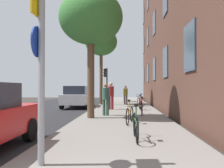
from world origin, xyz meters
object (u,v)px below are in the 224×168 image
at_px(bicycle_2, 142,108).
at_px(car_1, 77,97).
at_px(traffic_light, 106,79).
at_px(pedestrian_2, 126,94).
at_px(tree_near, 91,18).
at_px(pedestrian_1, 111,94).
at_px(pedestrian_0, 106,97).
at_px(bicycle_4, 141,101).
at_px(sign_post, 40,54).
at_px(bicycle_0, 136,126).
at_px(tree_far, 101,43).
at_px(bicycle_3, 140,104).
at_px(bicycle_1, 130,114).

distance_m(bicycle_2, car_1, 7.21).
distance_m(traffic_light, pedestrian_2, 3.96).
bearing_deg(tree_near, pedestrian_1, 81.21).
bearing_deg(pedestrian_1, pedestrian_0, -91.25).
distance_m(traffic_light, bicycle_4, 6.00).
height_order(sign_post, pedestrian_0, sign_post).
xyz_separation_m(bicycle_0, pedestrian_1, (-1.16, 9.04, 0.61)).
distance_m(sign_post, tree_near, 7.33).
bearing_deg(tree_near, bicycle_0, -68.35).
xyz_separation_m(sign_post, tree_far, (-0.42, 15.98, 3.16)).
xyz_separation_m(tree_near, pedestrian_1, (0.68, 4.40, -3.59)).
bearing_deg(bicycle_3, bicycle_2, -91.68).
xyz_separation_m(bicycle_3, bicycle_4, (0.23, 3.00, 0.01)).
height_order(tree_near, pedestrian_1, tree_near).
relative_size(pedestrian_1, pedestrian_2, 1.11).
distance_m(sign_post, car_1, 14.10).
bearing_deg(bicycle_4, tree_near, -110.57).
bearing_deg(car_1, bicycle_2, -51.99).
relative_size(bicycle_4, pedestrian_0, 1.04).
xyz_separation_m(tree_near, pedestrian_2, (1.64, 8.99, -3.69)).
xyz_separation_m(tree_near, car_1, (-2.00, 7.03, -3.86)).
xyz_separation_m(bicycle_4, pedestrian_1, (-2.08, -2.96, 0.62)).
relative_size(tree_near, pedestrian_1, 3.40).
height_order(traffic_light, bicycle_0, traffic_light).
relative_size(traffic_light, tree_far, 0.52).
distance_m(bicycle_2, pedestrian_0, 1.94).
bearing_deg(pedestrian_1, car_1, 135.45).
distance_m(sign_post, pedestrian_1, 11.33).
height_order(bicycle_0, pedestrian_2, pedestrian_2).
bearing_deg(sign_post, bicycle_1, 71.73).
height_order(bicycle_3, bicycle_4, bicycle_4).
distance_m(bicycle_3, pedestrian_2, 4.75).
distance_m(bicycle_0, pedestrian_1, 9.13).
height_order(tree_near, tree_far, tree_far).
bearing_deg(pedestrian_0, tree_near, -119.92).
relative_size(bicycle_3, bicycle_4, 0.99).
bearing_deg(pedestrian_0, bicycle_4, 71.14).
relative_size(bicycle_1, bicycle_3, 0.98).
height_order(tree_near, bicycle_1, tree_near).
distance_m(tree_near, pedestrian_2, 9.86).
relative_size(sign_post, bicycle_4, 2.09).
height_order(bicycle_4, pedestrian_2, pedestrian_2).
xyz_separation_m(bicycle_2, pedestrian_0, (-1.83, -0.30, 0.56)).
bearing_deg(tree_far, bicycle_1, -78.74).
relative_size(bicycle_2, pedestrian_2, 1.05).
bearing_deg(tree_far, bicycle_3, -58.44).
distance_m(tree_near, bicycle_3, 6.57).
xyz_separation_m(bicycle_4, pedestrian_0, (-2.15, -6.30, 0.55)).
distance_m(tree_near, car_1, 8.27).
bearing_deg(pedestrian_2, bicycle_4, -55.52).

